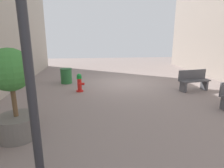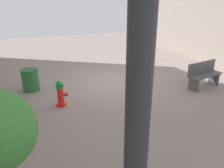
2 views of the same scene
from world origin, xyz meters
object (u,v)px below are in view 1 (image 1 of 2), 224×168
Objects in this scene: planter_tree at (13,90)px; trash_bin at (66,76)px; street_lamp at (24,31)px; bench_near at (194,80)px; fire_hydrant at (80,83)px.

planter_tree is 2.80× the size of trash_bin.
street_lamp is 7.47m from trash_bin.
trash_bin is at bearing -18.43° from bench_near.
street_lamp is at bearing 86.58° from fire_hydrant.
fire_hydrant is 5.24m from bench_near.
planter_tree reaches higher than trash_bin.
fire_hydrant is at bearing -93.42° from street_lamp.
fire_hydrant is 0.38× the size of planter_tree.
planter_tree is (1.31, 3.82, 0.80)m from fire_hydrant.
bench_near is 1.90× the size of trash_bin.
trash_bin is at bearing -95.41° from planter_tree.
fire_hydrant is at bearing -108.93° from planter_tree.
bench_near is 0.37× the size of street_lamp.
fire_hydrant is 1.05× the size of trash_bin.
fire_hydrant is 4.12m from planter_tree.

